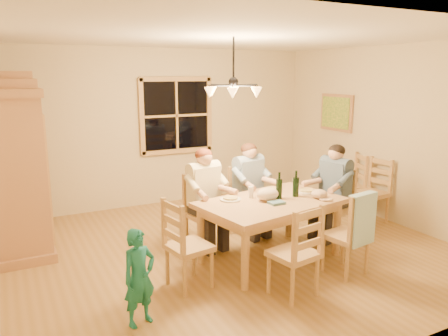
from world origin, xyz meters
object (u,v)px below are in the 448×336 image
chair_far_left (205,225)px  adult_woman (205,186)px  chair_end_right (333,217)px  chair_far_right (249,214)px  chair_spare_front (371,203)px  chandelier (233,90)px  adult_plaid_man (249,178)px  adult_slate_man (335,180)px  chair_near_left (293,267)px  wine_bottle_a (279,185)px  chair_spare_back (348,195)px  armoire (18,170)px  wine_bottle_b (296,184)px  chair_near_right (345,248)px  chair_end_left (189,260)px  dining_table (271,209)px  child (139,277)px

chair_far_left → adult_woman: 0.54m
chair_far_left → chair_end_right: 1.80m
chair_far_right → chair_spare_front: size_ratio=1.00×
chandelier → adult_plaid_man: chandelier is taller
chair_end_right → adult_slate_man: 0.54m
chair_near_left → wine_bottle_a: size_ratio=3.00×
chair_near_left → chair_spare_back: size_ratio=1.00×
armoire → chair_spare_front: size_ratio=2.32×
wine_bottle_b → chair_near_right: bearing=-76.0°
chair_end_left → wine_bottle_a: (1.30, 0.23, 0.62)m
wine_bottle_b → chair_far_right: bearing=102.2°
dining_table → chair_far_left: size_ratio=1.88×
chair_spare_front → wine_bottle_b: bearing=99.0°
chair_end_right → adult_slate_man: bearing=80.3°
armoire → chair_far_left: 2.50m
chandelier → dining_table: 1.52m
wine_bottle_b → chair_end_left: bearing=-172.2°
wine_bottle_a → adult_woman: bearing=135.2°
chair_near_right → chair_spare_back: same height
adult_slate_man → chair_spare_back: adult_slate_man is taller
chair_end_left → chair_near_right: bearing=63.4°
chair_near_left → adult_woman: 1.70m
chair_near_left → adult_plaid_man: (0.48, 1.72, 0.54)m
chair_end_left → chair_spare_back: 3.55m
chair_far_left → adult_slate_man: bearing=153.4°
dining_table → child: child is taller
wine_bottle_a → chair_far_left: bearing=135.2°
armoire → chair_spare_back: bearing=-9.3°
adult_plaid_man → adult_slate_man: (0.98, -0.65, 0.00)m
chair_near_right → chair_spare_front: same height
chandelier → chair_far_left: 1.81m
chair_end_left → child: bearing=-65.4°
chair_spare_front → chandelier: bearing=84.6°
armoire → adult_plaid_man: armoire is taller
chair_end_left → chair_spare_front: same height
chair_spare_back → wine_bottle_b: bearing=138.1°
chair_end_left → adult_plaid_man: (1.36, 1.05, 0.54)m
chair_far_right → chair_end_right: bearing=136.6°
chair_near_right → child: size_ratio=1.08×
chair_spare_front → adult_woman: bearing=79.4°
chair_end_left → chair_end_right: same height
chair_near_left → child: (-1.57, 0.20, 0.16)m
chair_far_left → adult_woman: adult_woman is taller
dining_table → chair_far_right: size_ratio=1.88×
dining_table → chair_far_right: (0.19, 0.85, -0.35)m
armoire → chair_near_left: size_ratio=2.32×
dining_table → wine_bottle_b: 0.46m
wine_bottle_b → child: bearing=-163.1°
chandelier → adult_plaid_man: bearing=39.2°
chair_far_left → chair_end_left: 1.11m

